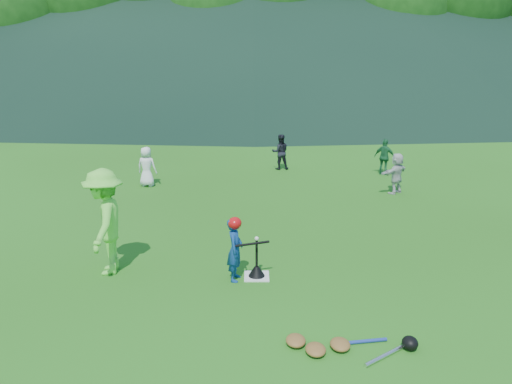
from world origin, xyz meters
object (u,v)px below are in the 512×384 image
Objects in this scene: fielder_a at (147,167)px; fielder_b at (280,152)px; batting_tee at (257,270)px; adult_coach at (105,222)px; fielder_c at (385,157)px; fielder_d at (396,173)px; batter_child at (235,250)px; equipment_pile at (340,345)px; home_plate at (257,276)px.

fielder_b is at bearing -138.06° from fielder_a.
fielder_a is 7.25m from batting_tee.
adult_coach is 6.24m from fielder_a.
fielder_d is (-0.24, -2.29, -0.01)m from fielder_c.
fielder_d reaches higher than batter_child.
fielder_a is 9.81m from equipment_pile.
equipment_pile is (3.87, -2.54, -0.91)m from adult_coach.
batting_tee is at bearing 95.00° from fielder_c.
fielder_d is at bearing 117.51° from fielder_c.
equipment_pile is at bearing 28.37° from fielder_d.
fielder_b is at bearing -85.76° from fielder_d.
fielder_b reaches higher than home_plate.
fielder_c is at bearing 133.79° from adult_coach.
fielder_c reaches higher than fielder_d.
batter_child is 9.27m from fielder_c.
adult_coach is at bearing 89.88° from batter_child.
fielder_c reaches higher than batter_child.
fielder_c is (4.29, 7.89, 0.59)m from home_plate.
equipment_pile is (-2.92, -7.90, -0.52)m from fielder_d.
fielder_d reaches higher than home_plate.
home_plate is 8.78m from fielder_b.
batting_tee is at bearing 116.18° from equipment_pile.
fielder_c is at bearing 61.48° from batting_tee.
home_plate is 0.37× the size of fielder_a.
fielder_a is 0.99× the size of fielder_b.
batting_tee reaches higher than home_plate.
fielder_d is 0.65× the size of equipment_pile.
adult_coach is 1.61× the size of fielder_a.
fielder_b is at bearing 153.27° from adult_coach.
fielder_c is at bearing 161.71° from fielder_b.
adult_coach is 10.39m from fielder_c.
batter_child is at bearing 124.63° from equipment_pile.
adult_coach reaches higher than home_plate.
fielder_a reaches higher than fielder_d.
batter_child is 7.23m from fielder_d.
fielder_b is 1.04× the size of fielder_d.
fielder_d reaches higher than batting_tee.
fielder_a is (-2.91, 6.55, 0.03)m from batter_child.
home_plate is 6.94m from fielder_d.
batting_tee is 0.38× the size of equipment_pile.
adult_coach is at bearing 62.13° from fielder_b.
home_plate is 0.23× the size of adult_coach.
fielder_a is 4.74m from fielder_b.
fielder_c reaches higher than batting_tee.
home_plate is 0.38× the size of fielder_d.
fielder_c is 1.75× the size of batting_tee.
fielder_c is 1.01× the size of fielder_d.
batter_child is 0.95× the size of fielder_a.
home_plate is 2.91m from adult_coach.
batter_child reaches higher than batting_tee.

